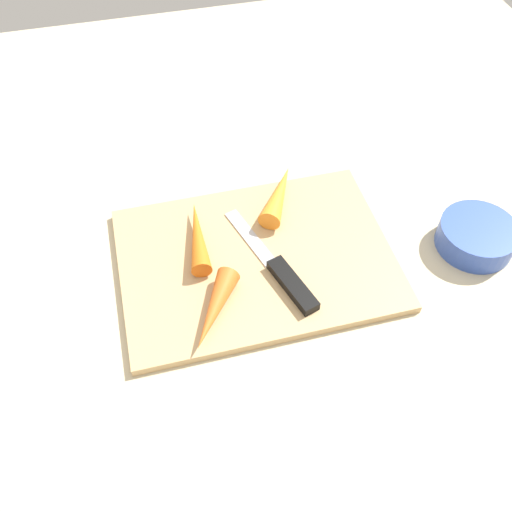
{
  "coord_description": "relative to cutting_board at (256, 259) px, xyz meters",
  "views": [
    {
      "loc": [
        0.11,
        0.45,
        0.58
      ],
      "look_at": [
        0.0,
        0.0,
        0.01
      ],
      "focal_mm": 38.8,
      "sensor_mm": 36.0,
      "label": 1
    }
  ],
  "objects": [
    {
      "name": "cutting_board",
      "position": [
        0.0,
        0.0,
        0.0
      ],
      "size": [
        0.36,
        0.26,
        0.01
      ],
      "primitive_type": "cube",
      "color": "tan",
      "rests_on": "ground_plane"
    },
    {
      "name": "carrot_longest",
      "position": [
        0.07,
        -0.04,
        0.02
      ],
      "size": [
        0.04,
        0.12,
        0.03
      ],
      "primitive_type": "cone",
      "rotation": [
        0.0,
        1.57,
        4.62
      ],
      "color": "orange",
      "rests_on": "cutting_board"
    },
    {
      "name": "carrot_shortest",
      "position": [
        0.07,
        0.08,
        0.02
      ],
      "size": [
        0.08,
        0.11,
        0.03
      ],
      "primitive_type": "cone",
      "rotation": [
        0.0,
        1.57,
        1.03
      ],
      "color": "orange",
      "rests_on": "cutting_board"
    },
    {
      "name": "small_bowl",
      "position": [
        -0.3,
        0.04,
        0.01
      ],
      "size": [
        0.1,
        0.1,
        0.04
      ],
      "primitive_type": "cylinder",
      "color": "#3351B2",
      "rests_on": "ground_plane"
    },
    {
      "name": "carrot_medium",
      "position": [
        -0.06,
        -0.09,
        0.02
      ],
      "size": [
        0.08,
        0.11,
        0.03
      ],
      "primitive_type": "cone",
      "rotation": [
        0.0,
        1.57,
        4.19
      ],
      "color": "orange",
      "rests_on": "cutting_board"
    },
    {
      "name": "knife",
      "position": [
        -0.03,
        0.05,
        0.01
      ],
      "size": [
        0.08,
        0.2,
        0.01
      ],
      "rotation": [
        0.0,
        0.0,
        5.01
      ],
      "color": "#B7B7BC",
      "rests_on": "cutting_board"
    },
    {
      "name": "ground_plane",
      "position": [
        0.0,
        0.0,
        -0.01
      ],
      "size": [
        1.4,
        1.4,
        0.0
      ],
      "primitive_type": "plane",
      "color": "#C6B793"
    }
  ]
}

